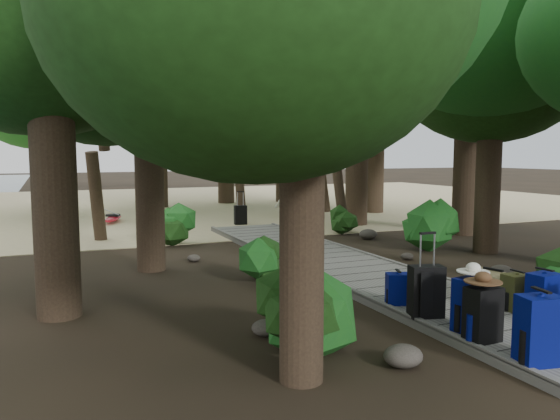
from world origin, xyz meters
name	(u,v)px	position (x,y,z in m)	size (l,w,h in m)	color
ground	(368,279)	(0.00, 0.00, 0.00)	(120.00, 120.00, 0.00)	black
sand_beach	(178,204)	(0.00, 16.00, 0.01)	(40.00, 22.00, 0.02)	#C9B587
boardwalk	(341,265)	(0.00, 1.00, 0.06)	(2.00, 12.00, 0.12)	gray
backpack_left_a	(539,326)	(-0.74, -4.44, 0.52)	(0.43, 0.30, 0.80)	#050C6C
backpack_left_b	(483,311)	(-0.76, -3.67, 0.48)	(0.39, 0.27, 0.71)	black
backpack_left_c	(470,302)	(-0.64, -3.33, 0.49)	(0.40, 0.28, 0.74)	#050C6C
backpack_left_d	(398,287)	(-0.75, -1.97, 0.37)	(0.33, 0.24, 0.50)	#050C6C
backpack_right_c	(543,294)	(0.60, -3.31, 0.46)	(0.40, 0.28, 0.68)	#050C6C
backpack_right_d	(517,290)	(0.60, -2.87, 0.40)	(0.37, 0.27, 0.56)	#3C3D1A
duffel_right_khaki	(493,285)	(0.74, -2.28, 0.33)	(0.43, 0.64, 0.43)	#726443
suitcase_on_boardwalk	(426,291)	(-0.77, -2.64, 0.47)	(0.45, 0.25, 0.69)	black
lone_suitcase_on_sand	(240,215)	(0.28, 8.04, 0.33)	(0.39, 0.22, 0.61)	black
hat_brown	(483,277)	(-0.81, -3.69, 0.90)	(0.43, 0.43, 0.13)	#51351E
hat_white	(473,267)	(-0.61, -3.32, 0.92)	(0.39, 0.39, 0.13)	silver
kayak	(113,217)	(-3.44, 10.17, 0.20)	(0.77, 3.52, 0.35)	#A90E1B
sun_lounger	(292,207)	(2.90, 9.87, 0.30)	(0.56, 1.75, 0.56)	silver
tree_right_c	(492,76)	(3.93, 1.20, 4.02)	(4.65, 4.65, 8.04)	black
tree_right_d	(470,59)	(5.45, 3.63, 4.88)	(5.33, 5.33, 9.76)	black
tree_right_e	(358,64)	(3.71, 6.62, 5.06)	(5.62, 5.62, 10.12)	black
tree_right_f	(376,78)	(6.23, 9.48, 5.12)	(5.73, 5.73, 10.23)	black
tree_left_a	(302,59)	(-3.07, -3.59, 3.21)	(3.85, 3.85, 6.41)	black
tree_left_c	(146,65)	(-3.55, 2.32, 3.98)	(4.58, 4.58, 7.96)	black
tree_back_a	(157,89)	(-1.03, 14.76, 4.95)	(5.72, 5.72, 9.90)	black
tree_back_b	(225,87)	(2.15, 15.52, 5.27)	(5.91, 5.91, 10.55)	black
tree_back_c	(282,107)	(4.80, 15.15, 4.45)	(4.94, 4.94, 8.89)	black
tree_back_d	(53,102)	(-5.06, 14.01, 4.20)	(5.04, 5.04, 8.41)	black
palm_right_a	(345,115)	(2.64, 5.53, 3.41)	(4.00, 4.00, 6.81)	#123910
palm_right_b	(324,102)	(4.59, 10.61, 4.28)	(4.43, 4.43, 8.55)	#123910
palm_right_c	(245,112)	(1.92, 12.17, 3.93)	(4.94, 4.94, 7.85)	#123910
palm_left_a	(86,105)	(-4.38, 6.49, 3.52)	(4.43, 4.43, 7.05)	#123910
rock_left_a	(403,356)	(-1.90, -3.71, 0.12)	(0.44, 0.39, 0.24)	#4C473F
rock_left_b	(266,328)	(-2.89, -2.18, 0.10)	(0.37, 0.33, 0.20)	#4C473F
rock_left_c	(266,269)	(-1.68, 0.86, 0.15)	(0.56, 0.51, 0.31)	#4C473F
rock_left_d	(194,258)	(-2.57, 2.81, 0.08)	(0.28, 0.25, 0.15)	#4C473F
rock_right_b	(501,272)	(2.28, -0.92, 0.12)	(0.45, 0.40, 0.25)	#4C473F
rock_right_c	(407,256)	(1.74, 1.20, 0.08)	(0.28, 0.25, 0.15)	#4C473F
rock_right_d	(368,234)	(2.49, 3.95, 0.14)	(0.50, 0.45, 0.27)	#4C473F
shrub_left_a	(302,309)	(-2.78, -3.01, 0.56)	(1.24, 1.24, 1.12)	#19541C
shrub_left_b	(258,260)	(-1.98, 0.51, 0.41)	(0.91, 0.91, 0.82)	#19541C
shrub_left_c	(175,226)	(-2.51, 4.97, 0.50)	(1.12, 1.12, 1.01)	#19541C
shrub_right_b	(431,225)	(2.95, 1.96, 0.61)	(1.36, 1.36, 1.22)	#19541C
shrub_right_c	(344,222)	(2.37, 5.05, 0.35)	(0.77, 0.77, 0.69)	#19541C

